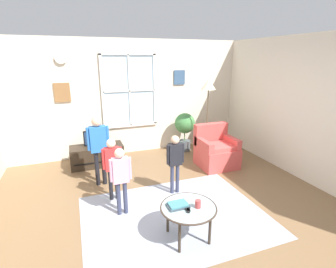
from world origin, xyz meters
name	(u,v)px	position (x,y,z in m)	size (l,w,h in m)	color
ground_plane	(170,209)	(0.00, 0.00, -0.01)	(6.02, 5.88, 0.02)	brown
back_wall	(130,98)	(0.00, 2.70, 1.33)	(5.42, 0.17, 2.65)	beige
side_wall_right	(318,112)	(2.77, 0.00, 1.32)	(0.12, 5.28, 2.65)	beige
area_rug	(175,216)	(-0.01, -0.20, 0.00)	(2.62, 2.02, 0.01)	#999EAD
tv_stand	(97,155)	(-0.88, 2.11, 0.22)	(1.09, 0.48, 0.44)	#2D2319
television	(96,138)	(-0.88, 2.10, 0.62)	(0.49, 0.08, 0.34)	#4C4C4C
armchair	(216,151)	(1.50, 1.22, 0.33)	(0.76, 0.74, 0.87)	#D14C47
coffee_table	(188,209)	(-0.02, -0.69, 0.42)	(0.72, 0.72, 0.46)	#99B2B7
book_stack	(178,205)	(-0.14, -0.64, 0.48)	(0.27, 0.18, 0.05)	#3C4955
cup	(198,204)	(0.09, -0.74, 0.50)	(0.07, 0.07, 0.10)	#BF3F3F
remote_near_books	(186,208)	(-0.07, -0.72, 0.46)	(0.04, 0.14, 0.02)	black
remote_near_cup	(188,209)	(-0.05, -0.75, 0.46)	(0.04, 0.14, 0.02)	black
person_red_shirt	(112,162)	(-0.76, 0.59, 0.65)	(0.31, 0.14, 1.04)	black
person_blue_shirt	(98,143)	(-0.90, 1.18, 0.80)	(0.38, 0.17, 1.28)	black
person_pink_shirt	(121,174)	(-0.71, 0.13, 0.65)	(0.31, 0.14, 1.04)	#333851
person_black_shirt	(175,158)	(0.25, 0.44, 0.65)	(0.31, 0.14, 1.03)	#333851
potted_plant_by_window	(185,127)	(1.24, 2.28, 0.61)	(0.50, 0.50, 0.95)	#4C565B
floor_lamp	(208,93)	(1.54, 1.73, 1.50)	(0.32, 0.32, 1.79)	black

